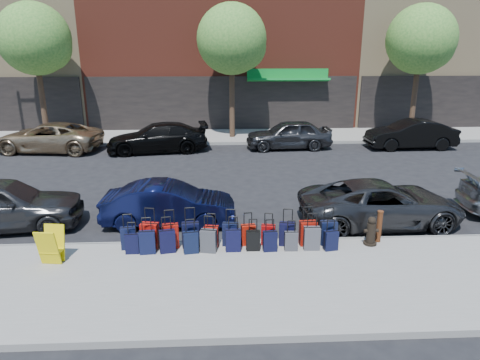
{
  "coord_description": "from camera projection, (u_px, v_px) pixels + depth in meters",
  "views": [
    {
      "loc": [
        -0.23,
        -14.89,
        5.05
      ],
      "look_at": [
        0.42,
        -1.5,
        0.91
      ],
      "focal_mm": 32.0,
      "sensor_mm": 36.0,
      "label": 1
    }
  ],
  "objects": [
    {
      "name": "tree_left",
      "position": [
        37.0,
        41.0,
        22.72
      ],
      "size": [
        3.8,
        3.8,
        7.27
      ],
      "color": "black",
      "rests_on": "sidewalk_far"
    },
    {
      "name": "tree_right",
      "position": [
        423.0,
        41.0,
        23.69
      ],
      "size": [
        3.8,
        3.8,
        7.27
      ],
      "color": "black",
      "rests_on": "sidewalk_far"
    },
    {
      "name": "suitcase_front_10",
      "position": [
        328.0,
        233.0,
        11.09
      ],
      "size": [
        0.43,
        0.25,
        1.01
      ],
      "rotation": [
        0.0,
        0.0,
        0.04
      ],
      "color": "black",
      "rests_on": "sidewalk_near"
    },
    {
      "name": "suitcase_back_3",
      "position": [
        191.0,
        242.0,
        10.63
      ],
      "size": [
        0.4,
        0.27,
        0.88
      ],
      "rotation": [
        0.0,
        0.0,
        0.15
      ],
      "color": "black",
      "rests_on": "sidewalk_near"
    },
    {
      "name": "suitcase_front_5",
      "position": [
        230.0,
        234.0,
        11.03
      ],
      "size": [
        0.43,
        0.27,
        0.97
      ],
      "rotation": [
        0.0,
        0.0,
        -0.13
      ],
      "color": "black",
      "rests_on": "sidewalk_near"
    },
    {
      "name": "car_near_0",
      "position": [
        1.0,
        204.0,
        12.26
      ],
      "size": [
        4.67,
        2.34,
        1.53
      ],
      "primitive_type": "imported",
      "rotation": [
        0.0,
        0.0,
        1.69
      ],
      "color": "#2E2E30",
      "rests_on": "ground"
    },
    {
      "name": "suitcase_back_8",
      "position": [
        291.0,
        241.0,
        10.77
      ],
      "size": [
        0.33,
        0.2,
        0.79
      ],
      "rotation": [
        0.0,
        0.0,
        -0.02
      ],
      "color": "#39393E",
      "rests_on": "sidewalk_near"
    },
    {
      "name": "sidewalk_near",
      "position": [
        232.0,
        282.0,
        9.48
      ],
      "size": [
        60.0,
        4.0,
        0.15
      ],
      "primitive_type": "cube",
      "color": "gray",
      "rests_on": "ground"
    },
    {
      "name": "suitcase_back_10",
      "position": [
        331.0,
        240.0,
        10.78
      ],
      "size": [
        0.37,
        0.26,
        0.81
      ],
      "rotation": [
        0.0,
        0.0,
        0.18
      ],
      "color": "black",
      "rests_on": "sidewalk_near"
    },
    {
      "name": "suitcase_back_6",
      "position": [
        253.0,
        240.0,
        10.78
      ],
      "size": [
        0.35,
        0.2,
        0.82
      ],
      "rotation": [
        0.0,
        0.0,
        -0.01
      ],
      "color": "black",
      "rests_on": "sidewalk_near"
    },
    {
      "name": "suitcase_front_7",
      "position": [
        268.0,
        235.0,
        11.09
      ],
      "size": [
        0.38,
        0.25,
        0.85
      ],
      "rotation": [
        0.0,
        0.0,
        -0.17
      ],
      "color": "#92090A",
      "rests_on": "sidewalk_near"
    },
    {
      "name": "suitcase_front_4",
      "position": [
        211.0,
        236.0,
        10.97
      ],
      "size": [
        0.39,
        0.26,
        0.89
      ],
      "rotation": [
        0.0,
        0.0,
        -0.16
      ],
      "color": "#A6110A",
      "rests_on": "sidewalk_near"
    },
    {
      "name": "fire_hydrant",
      "position": [
        371.0,
        232.0,
        11.06
      ],
      "size": [
        0.38,
        0.34,
        0.76
      ],
      "rotation": [
        0.0,
        0.0,
        0.03
      ],
      "color": "black",
      "rests_on": "sidewalk_near"
    },
    {
      "name": "car_far_3",
      "position": [
        411.0,
        134.0,
        22.28
      ],
      "size": [
        4.59,
        1.68,
        1.5
      ],
      "primitive_type": "imported",
      "rotation": [
        0.0,
        0.0,
        -1.55
      ],
      "color": "black",
      "rests_on": "ground"
    },
    {
      "name": "suitcase_back_1",
      "position": [
        147.0,
        242.0,
        10.6
      ],
      "size": [
        0.41,
        0.26,
        0.93
      ],
      "rotation": [
        0.0,
        0.0,
        0.09
      ],
      "color": "black",
      "rests_on": "sidewalk_near"
    },
    {
      "name": "suitcase_front_8",
      "position": [
        287.0,
        234.0,
        11.03
      ],
      "size": [
        0.44,
        0.3,
        0.98
      ],
      "rotation": [
        0.0,
        0.0,
        -0.2
      ],
      "color": "black",
      "rests_on": "sidewalk_near"
    },
    {
      "name": "suitcase_front_1",
      "position": [
        150.0,
        235.0,
        10.9
      ],
      "size": [
        0.48,
        0.32,
        1.05
      ],
      "rotation": [
        0.0,
        0.0,
        -0.2
      ],
      "color": "#A8110A",
      "rests_on": "sidewalk_near"
    },
    {
      "name": "tree_center",
      "position": [
        234.0,
        41.0,
        23.21
      ],
      "size": [
        3.8,
        3.8,
        7.27
      ],
      "color": "black",
      "rests_on": "sidewalk_far"
    },
    {
      "name": "suitcase_front_2",
      "position": [
        170.0,
        236.0,
        10.89
      ],
      "size": [
        0.45,
        0.29,
        1.01
      ],
      "rotation": [
        0.0,
        0.0,
        0.14
      ],
      "color": "maroon",
      "rests_on": "sidewalk_near"
    },
    {
      "name": "sidewalk_far",
      "position": [
        223.0,
        136.0,
        25.23
      ],
      "size": [
        60.0,
        4.0,
        0.15
      ],
      "primitive_type": "cube",
      "color": "gray",
      "rests_on": "ground"
    },
    {
      "name": "suitcase_front_3",
      "position": [
        191.0,
        235.0,
        10.95
      ],
      "size": [
        0.45,
        0.28,
        1.05
      ],
      "rotation": [
        0.0,
        0.0,
        0.09
      ],
      "color": "black",
      "rests_on": "sidewalk_near"
    },
    {
      "name": "car_far_1",
      "position": [
        157.0,
        138.0,
        21.56
      ],
      "size": [
        5.26,
        2.71,
        1.46
      ],
      "primitive_type": "imported",
      "rotation": [
        0.0,
        0.0,
        -1.43
      ],
      "color": "black",
      "rests_on": "ground"
    },
    {
      "name": "car_near_1",
      "position": [
        169.0,
        204.0,
        12.62
      ],
      "size": [
        3.9,
        1.42,
        1.28
      ],
      "primitive_type": "imported",
      "rotation": [
        0.0,
        0.0,
        1.55
      ],
      "color": "black",
      "rests_on": "ground"
    },
    {
      "name": "car_near_2",
      "position": [
        381.0,
        203.0,
        12.63
      ],
      "size": [
        4.88,
        2.47,
        1.32
      ],
      "primitive_type": "imported",
      "rotation": [
        0.0,
        0.0,
        1.63
      ],
      "color": "#303032",
      "rests_on": "ground"
    },
    {
      "name": "suitcase_back_2",
      "position": [
        167.0,
        241.0,
        10.66
      ],
      "size": [
        0.43,
        0.3,
        0.92
      ],
      "rotation": [
        0.0,
        0.0,
        0.2
      ],
      "color": "black",
      "rests_on": "sidewalk_near"
    },
    {
      "name": "ground",
      "position": [
        227.0,
        192.0,
        15.71
      ],
      "size": [
        120.0,
        120.0,
        0.0
      ],
      "primitive_type": "plane",
      "color": "black",
      "rests_on": "ground"
    },
    {
      "name": "suitcase_back_5",
      "position": [
        233.0,
        240.0,
        10.73
      ],
      "size": [
        0.38,
        0.22,
        0.9
      ],
      "rotation": [
        0.0,
        0.0,
        -0.0
      ],
      "color": "black",
      "rests_on": "sidewalk_near"
    },
    {
      "name": "suitcase_back_9",
      "position": [
        312.0,
        238.0,
        10.8
      ],
      "size": [
        0.41,
        0.24,
        0.96
      ],
      "rotation": [
        0.0,
        0.0,
        -0.03
      ],
      "color": "#414046",
      "rests_on": "sidewalk_near"
    },
    {
      "name": "suitcase_back_4",
      "position": [
        209.0,
        241.0,
        10.67
      ],
      "size": [
        0.43,
        0.3,
        0.94
      ],
      "rotation": [
        0.0,
        0.0,
        -0.2
      ],
      "color": "#38383D",
      "rests_on": "sidewalk_near"
    },
    {
      "name": "car_far_0",
      "position": [
        48.0,
        137.0,
        21.63
      ],
      "size": [
        5.49,
        2.98,
        1.46
      ],
      "primitive_type": "imported",
      "rotation": [
        0.0,
        0.0,
        -1.68
      ],
      "color": "#A08562",
      "rests_on": "ground"
    },
    {
      "name": "suitcase_front_0",
      "position": [
        129.0,
        238.0,
        10.85
      ],
      "size": [
        0.4,
        0.26,
        0.92
      ],
      "rotation": [
        0.0,
        0.0,
        0.13
      ],
      "color": "black",
      "rests_on": "sidewalk_near"
    },
    {
      "name": "suitcase_back_7",
      "position": [
        270.0,
        241.0,
        10.73
      ],
      "size": [
        0.36,
        0.23,
        0.83
      ],
      "rotation": [
        0.0,
        0.0,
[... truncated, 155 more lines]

